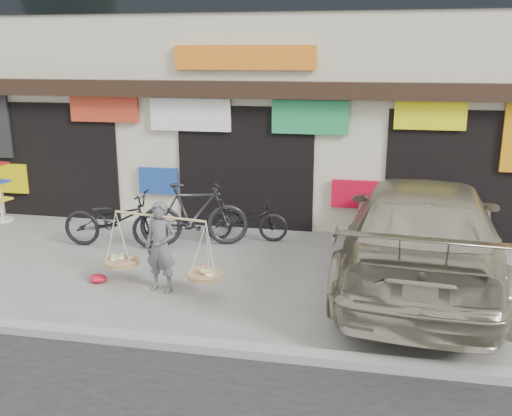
% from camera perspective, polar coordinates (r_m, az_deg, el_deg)
% --- Properties ---
extents(ground, '(70.00, 70.00, 0.00)m').
position_cam_1_polar(ground, '(9.65, -5.52, -7.91)').
color(ground, gray).
rests_on(ground, ground).
extents(kerb, '(70.00, 0.25, 0.12)m').
position_cam_1_polar(kerb, '(7.92, -9.79, -13.00)').
color(kerb, gray).
rests_on(kerb, ground).
extents(shophouse_block, '(14.00, 6.32, 7.00)m').
position_cam_1_polar(shophouse_block, '(15.14, 1.32, 13.93)').
color(shophouse_block, beige).
rests_on(shophouse_block, ground).
extents(street_vendor, '(2.10, 0.83, 1.51)m').
position_cam_1_polar(street_vendor, '(9.38, -9.48, -4.24)').
color(street_vendor, '#5B5B5F').
rests_on(street_vendor, ground).
extents(bike_0, '(2.20, 0.86, 1.14)m').
position_cam_1_polar(bike_0, '(11.73, -13.88, -1.14)').
color(bike_0, black).
rests_on(bike_0, ground).
extents(bike_1, '(2.26, 1.20, 1.31)m').
position_cam_1_polar(bike_1, '(11.51, -6.20, -0.65)').
color(bike_1, black).
rests_on(bike_1, ground).
extents(bike_2, '(1.81, 0.75, 0.93)m').
position_cam_1_polar(bike_2, '(11.82, -1.08, -1.09)').
color(bike_2, black).
rests_on(bike_2, ground).
extents(suv, '(3.03, 6.36, 1.79)m').
position_cam_1_polar(suv, '(9.95, 16.27, -2.28)').
color(suv, '#A39A83').
rests_on(suv, ground).
extents(display_rack, '(0.47, 0.47, 1.67)m').
position_cam_1_polar(display_rack, '(14.42, -24.24, 1.39)').
color(display_rack, silver).
rests_on(display_rack, ground).
extents(red_bag, '(0.31, 0.25, 0.14)m').
position_cam_1_polar(red_bag, '(10.16, -15.52, -6.80)').
color(red_bag, red).
rests_on(red_bag, ground).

